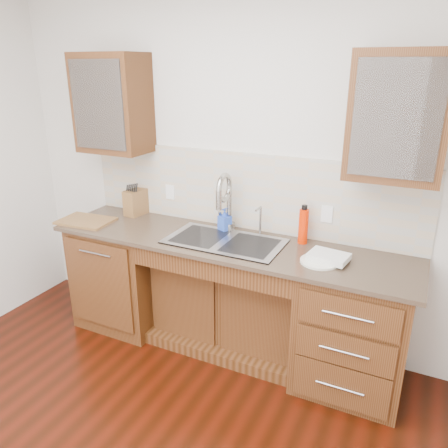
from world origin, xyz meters
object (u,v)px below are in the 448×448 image
at_px(plate, 320,261).
at_px(knife_block, 136,202).
at_px(soap_bottle, 225,220).
at_px(water_bottle, 303,226).
at_px(cutting_board, 86,221).

xyz_separation_m(plate, knife_block, (-1.65, 0.28, 0.10)).
height_order(soap_bottle, plate, soap_bottle).
height_order(soap_bottle, knife_block, knife_block).
bearing_deg(water_bottle, cutting_board, -169.07).
height_order(water_bottle, cutting_board, water_bottle).
bearing_deg(plate, water_bottle, 125.29).
distance_m(soap_bottle, water_bottle, 0.61).
bearing_deg(soap_bottle, water_bottle, 24.71).
bearing_deg(soap_bottle, knife_block, -159.04).
xyz_separation_m(plate, cutting_board, (-1.90, -0.06, 0.00)).
distance_m(water_bottle, cutting_board, 1.74).
xyz_separation_m(knife_block, cutting_board, (-0.25, -0.34, -0.10)).
bearing_deg(knife_block, plate, -2.31).
xyz_separation_m(water_bottle, knife_block, (-1.45, 0.01, -0.02)).
relative_size(water_bottle, plate, 1.00).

